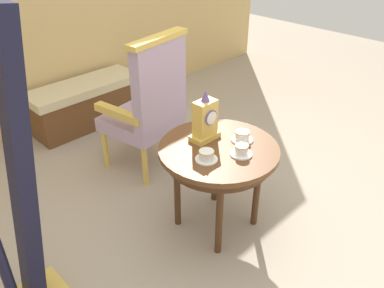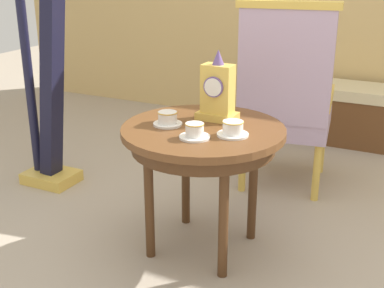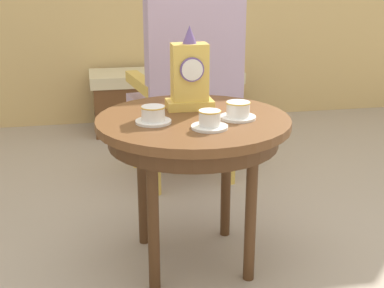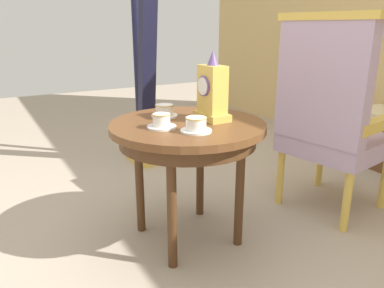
% 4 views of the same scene
% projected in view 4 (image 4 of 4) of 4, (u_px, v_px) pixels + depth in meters
% --- Properties ---
extents(ground_plane, '(10.00, 10.00, 0.00)m').
position_uv_depth(ground_plane, '(187.00, 245.00, 1.91)').
color(ground_plane, tan).
extents(side_table, '(0.76, 0.76, 0.63)m').
position_uv_depth(side_table, '(188.00, 137.00, 1.82)').
color(side_table, brown).
rests_on(side_table, ground).
extents(teacup_left, '(0.14, 0.14, 0.06)m').
position_uv_depth(teacup_left, '(165.00, 111.00, 1.90)').
color(teacup_left, white).
rests_on(teacup_left, side_table).
extents(teacup_right, '(0.13, 0.13, 0.07)m').
position_uv_depth(teacup_right, '(162.00, 122.00, 1.69)').
color(teacup_right, white).
rests_on(teacup_right, side_table).
extents(teacup_center, '(0.14, 0.14, 0.07)m').
position_uv_depth(teacup_center, '(196.00, 125.00, 1.63)').
color(teacup_center, white).
rests_on(teacup_center, side_table).
extents(mantel_clock, '(0.19, 0.11, 0.34)m').
position_uv_depth(mantel_clock, '(212.00, 93.00, 1.81)').
color(mantel_clock, gold).
rests_on(mantel_clock, side_table).
extents(armchair, '(0.62, 0.61, 1.14)m').
position_uv_depth(armchair, '(330.00, 115.00, 2.10)').
color(armchair, '#B299B7').
rests_on(armchair, ground).
extents(harp, '(0.40, 0.24, 1.82)m').
position_uv_depth(harp, '(144.00, 72.00, 2.85)').
color(harp, gold).
rests_on(harp, ground).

